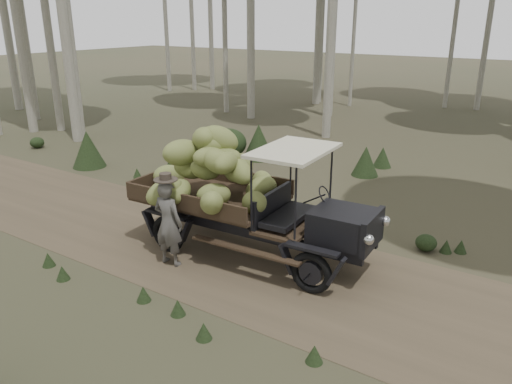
{
  "coord_description": "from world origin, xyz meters",
  "views": [
    {
      "loc": [
        6.93,
        -7.82,
        4.9
      ],
      "look_at": [
        1.51,
        0.39,
        1.43
      ],
      "focal_mm": 35.0,
      "sensor_mm": 36.0,
      "label": 1
    }
  ],
  "objects": [
    {
      "name": "ground",
      "position": [
        0.0,
        0.0,
        0.0
      ],
      "size": [
        120.0,
        120.0,
        0.0
      ],
      "primitive_type": "plane",
      "color": "#473D2B",
      "rests_on": "ground"
    },
    {
      "name": "dirt_track",
      "position": [
        0.0,
        0.0,
        0.0
      ],
      "size": [
        70.0,
        4.0,
        0.01
      ],
      "primitive_type": "cube",
      "color": "brown",
      "rests_on": "ground"
    },
    {
      "name": "banana_truck",
      "position": [
        0.92,
        0.3,
        1.58
      ],
      "size": [
        5.61,
        2.93,
        2.82
      ],
      "rotation": [
        0.0,
        0.0,
        0.05
      ],
      "color": "black",
      "rests_on": "ground"
    },
    {
      "name": "farmer",
      "position": [
        0.26,
        -0.97,
        0.94
      ],
      "size": [
        0.69,
        0.52,
        1.99
      ],
      "rotation": [
        0.0,
        0.0,
        3.2
      ],
      "color": "#524F4B",
      "rests_on": "ground"
    },
    {
      "name": "undergrowth",
      "position": [
        -0.11,
        -0.75,
        0.52
      ],
      "size": [
        24.59,
        23.76,
        1.33
      ],
      "color": "#233319",
      "rests_on": "ground"
    }
  ]
}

